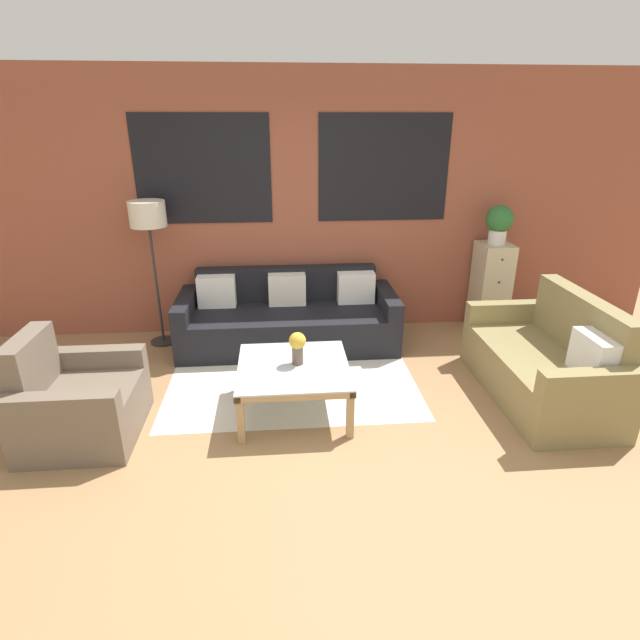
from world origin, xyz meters
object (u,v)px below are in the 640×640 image
at_px(coffee_table, 293,372).
at_px(drawer_cabinet, 490,288).
at_px(potted_plant, 499,222).
at_px(flower_vase, 297,345).
at_px(settee_vintage, 546,364).
at_px(floor_lamp, 148,222).
at_px(armchair_corner, 78,403).
at_px(couch_dark, 288,319).

height_order(coffee_table, drawer_cabinet, drawer_cabinet).
distance_m(potted_plant, flower_vase, 2.82).
height_order(settee_vintage, drawer_cabinet, drawer_cabinet).
relative_size(floor_lamp, potted_plant, 3.67).
bearing_deg(armchair_corner, potted_plant, 24.13).
xyz_separation_m(coffee_table, floor_lamp, (-1.39, 1.51, 0.96)).
xyz_separation_m(settee_vintage, potted_plant, (0.10, 1.52, 0.94)).
xyz_separation_m(coffee_table, drawer_cabinet, (2.30, 1.58, 0.14)).
distance_m(armchair_corner, potted_plant, 4.44).
height_order(couch_dark, flower_vase, couch_dark).
relative_size(coffee_table, drawer_cabinet, 0.89).
distance_m(floor_lamp, potted_plant, 3.69).
xyz_separation_m(coffee_table, potted_plant, (2.30, 1.58, 0.89)).
relative_size(couch_dark, potted_plant, 5.47).
bearing_deg(settee_vintage, armchair_corner, -176.30).
height_order(settee_vintage, floor_lamp, floor_lamp).
height_order(settee_vintage, coffee_table, settee_vintage).
xyz_separation_m(armchair_corner, flower_vase, (1.69, 0.23, 0.31)).
height_order(floor_lamp, drawer_cabinet, floor_lamp).
bearing_deg(floor_lamp, potted_plant, 1.04).
xyz_separation_m(couch_dark, settee_vintage, (2.21, -1.32, 0.03)).
bearing_deg(couch_dark, settee_vintage, -30.82).
relative_size(settee_vintage, armchair_corner, 1.79).
xyz_separation_m(couch_dark, floor_lamp, (-1.37, 0.14, 1.05)).
relative_size(potted_plant, flower_vase, 1.53).
bearing_deg(flower_vase, coffee_table, -138.42).
bearing_deg(couch_dark, floor_lamp, 174.21).
xyz_separation_m(settee_vintage, flower_vase, (-2.16, -0.02, 0.28)).
distance_m(couch_dark, coffee_table, 1.38).
bearing_deg(coffee_table, settee_vintage, 1.48).
bearing_deg(armchair_corner, couch_dark, 43.58).
xyz_separation_m(floor_lamp, flower_vase, (1.42, -1.48, -0.74)).
height_order(settee_vintage, potted_plant, potted_plant).
bearing_deg(drawer_cabinet, floor_lamp, -178.96).
relative_size(settee_vintage, coffee_table, 1.75).
bearing_deg(flower_vase, floor_lamp, 133.91).
height_order(settee_vintage, flower_vase, settee_vintage).
relative_size(armchair_corner, floor_lamp, 0.57).
relative_size(drawer_cabinet, potted_plant, 2.43).
relative_size(couch_dark, settee_vintage, 1.45).
distance_m(couch_dark, potted_plant, 2.51).
bearing_deg(couch_dark, armchair_corner, -136.42).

